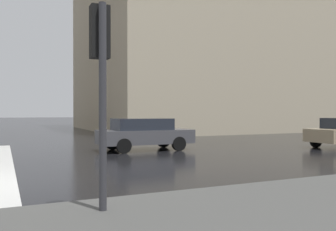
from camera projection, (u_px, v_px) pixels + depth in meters
The scene contains 4 objects.
ground_plane at pixel (3, 184), 8.49m from camera, with size 220.00×220.00×0.00m, color black.
haussmann_block_corner at pixel (209, 24), 36.55m from camera, with size 19.41×23.85×21.86m.
traffic_signal_post at pixel (101, 61), 5.71m from camera, with size 0.44×0.30×3.25m.
car_dark_grey at pixel (144, 133), 15.84m from camera, with size 1.85×4.10×1.41m.
Camera 1 is at (-9.32, -0.00, 1.69)m, focal length 38.41 mm.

